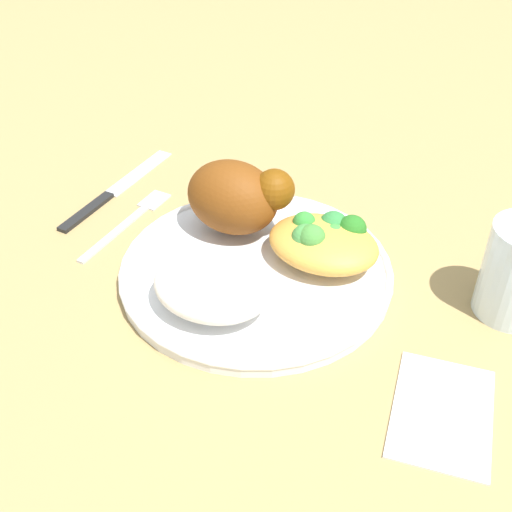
{
  "coord_description": "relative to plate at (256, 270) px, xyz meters",
  "views": [
    {
      "loc": [
        0.22,
        -0.42,
        0.39
      ],
      "look_at": [
        0.0,
        0.0,
        0.02
      ],
      "focal_mm": 45.37,
      "sensor_mm": 36.0,
      "label": 1
    }
  ],
  "objects": [
    {
      "name": "ground_plane",
      "position": [
        0.0,
        0.0,
        -0.01
      ],
      "size": [
        2.0,
        2.0,
        0.0
      ],
      "primitive_type": "plane",
      "color": "#A1834E"
    },
    {
      "name": "plate",
      "position": [
        0.0,
        0.0,
        0.0
      ],
      "size": [
        0.26,
        0.26,
        0.01
      ],
      "color": "white",
      "rests_on": "ground_plane"
    },
    {
      "name": "roasted_chicken",
      "position": [
        -0.04,
        0.04,
        0.04
      ],
      "size": [
        0.11,
        0.07,
        0.07
      ],
      "color": "brown",
      "rests_on": "plate"
    },
    {
      "name": "rice_pile",
      "position": [
        -0.01,
        -0.06,
        0.03
      ],
      "size": [
        0.11,
        0.09,
        0.04
      ],
      "primitive_type": "ellipsoid",
      "color": "white",
      "rests_on": "plate"
    },
    {
      "name": "mac_cheese_with_broccoli",
      "position": [
        0.05,
        0.04,
        0.03
      ],
      "size": [
        0.11,
        0.08,
        0.04
      ],
      "color": "gold",
      "rests_on": "plate"
    },
    {
      "name": "fork",
      "position": [
        -0.16,
        0.02,
        -0.0
      ],
      "size": [
        0.02,
        0.14,
        0.01
      ],
      "color": "silver",
      "rests_on": "ground_plane"
    },
    {
      "name": "knife",
      "position": [
        -0.21,
        0.05,
        -0.0
      ],
      "size": [
        0.02,
        0.19,
        0.01
      ],
      "color": "black",
      "rests_on": "ground_plane"
    },
    {
      "name": "napkin",
      "position": [
        0.2,
        -0.08,
        -0.01
      ],
      "size": [
        0.09,
        0.12,
        0.0
      ],
      "primitive_type": "cube",
      "rotation": [
        0.0,
        0.0,
        0.18
      ],
      "color": "white",
      "rests_on": "ground_plane"
    }
  ]
}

